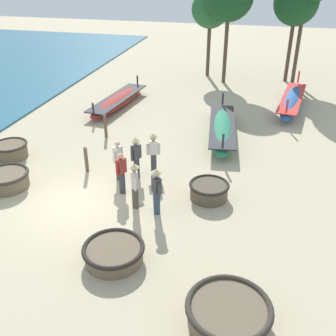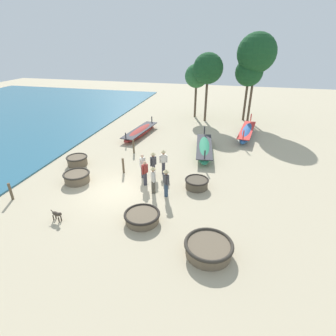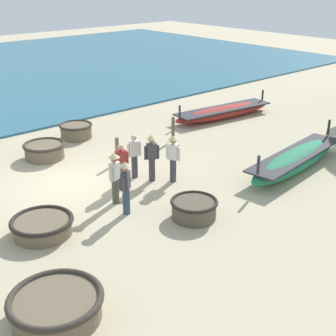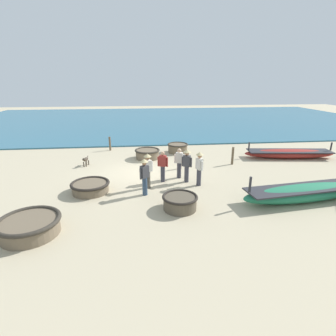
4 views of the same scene
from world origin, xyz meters
name	(u,v)px [view 1 (image 1 of 4)]	position (x,y,z in m)	size (l,w,h in m)	color
ground_plane	(72,204)	(0.00, 0.00, 0.00)	(80.00, 80.00, 0.00)	#BCAD8C
coracle_front_left	(114,252)	(2.38, -2.29, 0.26)	(1.75, 1.75, 0.48)	brown
coracle_far_right	(228,313)	(5.70, -3.68, 0.32)	(2.02, 2.02, 0.58)	brown
coracle_front_right	(7,179)	(-2.77, 0.48, 0.33)	(1.61, 1.61, 0.61)	brown
coracle_nearest	(11,150)	(-4.05, 2.66, 0.34)	(1.44, 1.44, 0.63)	brown
coracle_tilted	(209,190)	(4.48, 1.50, 0.31)	(1.41, 1.41, 0.57)	brown
long_boat_red_hull	(292,102)	(7.56, 11.53, 0.40)	(1.82, 6.07, 1.41)	#285693
long_boat_blue_hull	(118,101)	(-1.87, 9.69, 0.31)	(1.81, 5.86, 1.04)	maroon
long_boat_ochre_hull	(222,129)	(4.29, 6.85, 0.37)	(1.77, 5.79, 1.29)	#237551
fisherman_hauling	(135,183)	(2.17, 0.34, 0.96)	(0.36, 0.49, 1.67)	#4C473D
fisherman_by_coracle	(122,172)	(1.44, 1.10, 0.84)	(0.32, 0.50, 1.57)	#383842
fisherman_standing_left	(157,188)	(2.96, 0.17, 0.96)	(0.38, 0.43, 1.67)	#2D425B
fisherman_standing_right	(118,159)	(0.99, 1.99, 0.84)	(0.30, 0.51, 1.57)	#383842
fisherman_with_hat	(153,151)	(2.13, 2.78, 0.96)	(0.50, 0.36, 1.67)	#383842
fisherman_crouching	(136,155)	(1.60, 2.27, 0.96)	(0.36, 0.48, 1.67)	#383842
mooring_post_shoreline	(86,159)	(-0.45, 2.28, 0.51)	(0.14, 0.14, 1.02)	brown
mooring_post_inland	(105,126)	(-0.95, 5.54, 0.53)	(0.14, 0.14, 1.06)	brown
tree_rightmost	(296,3)	(7.34, 16.99, 4.86)	(2.75, 2.75, 6.27)	#4C3D2D
tree_left_mid	(210,9)	(2.06, 17.08, 4.35)	(2.46, 2.46, 5.61)	#4C3D2D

